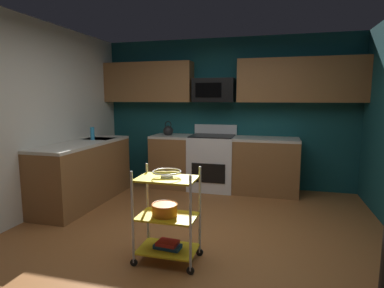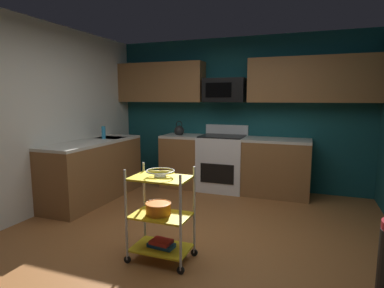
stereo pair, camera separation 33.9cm
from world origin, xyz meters
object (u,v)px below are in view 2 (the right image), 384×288
object	(u,v)px
microwave	(225,90)
rolling_cart	(161,215)
fruit_bowl	(160,172)
oven_range	(222,162)
kettle	(179,131)
book_stack	(161,244)
dish_soap_bottle	(104,132)
mixing_bowl_large	(158,208)

from	to	relation	value
microwave	rolling_cart	world-z (taller)	microwave
microwave	fruit_bowl	xyz separation A→B (m)	(0.08, -2.66, -0.82)
oven_range	microwave	xyz separation A→B (m)	(-0.00, 0.10, 1.22)
kettle	oven_range	bearing A→B (deg)	0.28
microwave	kettle	world-z (taller)	microwave
rolling_cart	fruit_bowl	xyz separation A→B (m)	(0.00, 0.00, 0.42)
rolling_cart	book_stack	size ratio (longest dim) A/B	3.39
dish_soap_bottle	oven_range	bearing A→B (deg)	28.15
fruit_bowl	dish_soap_bottle	world-z (taller)	dish_soap_bottle
microwave	book_stack	bearing A→B (deg)	-88.30
kettle	microwave	bearing A→B (deg)	7.76
book_stack	dish_soap_bottle	world-z (taller)	dish_soap_bottle
oven_range	rolling_cart	bearing A→B (deg)	-88.24
oven_range	dish_soap_bottle	xyz separation A→B (m)	(-1.73, -0.93, 0.54)
fruit_bowl	kettle	xyz separation A→B (m)	(-0.88, 2.55, 0.12)
rolling_cart	kettle	distance (m)	2.75
oven_range	fruit_bowl	distance (m)	2.59
fruit_bowl	book_stack	world-z (taller)	fruit_bowl
oven_range	dish_soap_bottle	distance (m)	2.04
rolling_cart	dish_soap_bottle	xyz separation A→B (m)	(-1.81, 1.63, 0.57)
rolling_cart	kettle	world-z (taller)	kettle
rolling_cart	mixing_bowl_large	distance (m)	0.07
fruit_bowl	book_stack	size ratio (longest dim) A/B	1.01
book_stack	kettle	world-z (taller)	kettle
microwave	kettle	bearing A→B (deg)	-172.24
book_stack	kettle	size ratio (longest dim) A/B	1.02
oven_range	kettle	distance (m)	0.95
kettle	dish_soap_bottle	distance (m)	1.31
microwave	fruit_bowl	distance (m)	2.79
rolling_cart	book_stack	xyz separation A→B (m)	(0.00, 0.00, -0.29)
oven_range	fruit_bowl	bearing A→B (deg)	-88.24
oven_range	microwave	bearing A→B (deg)	90.26
mixing_bowl_large	book_stack	xyz separation A→B (m)	(0.03, 0.00, -0.36)
microwave	kettle	size ratio (longest dim) A/B	2.65
fruit_bowl	microwave	bearing A→B (deg)	91.70
fruit_bowl	mixing_bowl_large	world-z (taller)	fruit_bowl
kettle	mixing_bowl_large	bearing A→B (deg)	-71.63
book_stack	kettle	distance (m)	2.83
oven_range	mixing_bowl_large	distance (m)	2.56
rolling_cart	book_stack	world-z (taller)	rolling_cart
oven_range	rolling_cart	world-z (taller)	oven_range
book_stack	fruit_bowl	bearing A→B (deg)	0.00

